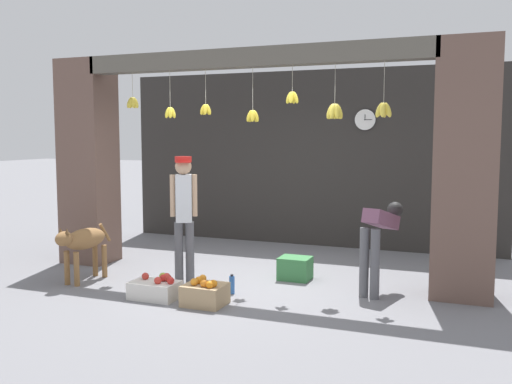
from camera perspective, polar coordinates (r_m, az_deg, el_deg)
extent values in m
plane|color=slate|center=(7.50, -1.17, -9.00)|extent=(60.00, 60.00, 0.00)
cube|color=#2D2B28|center=(9.91, 5.10, 3.36)|extent=(6.60, 0.12, 3.00)
cube|color=brown|center=(8.88, -16.40, 2.88)|extent=(0.70, 0.60, 3.00)
cube|color=brown|center=(7.01, 20.24, 2.05)|extent=(0.70, 0.60, 3.00)
cube|color=#5B564C|center=(7.43, -0.85, 13.27)|extent=(4.70, 0.24, 0.24)
cylinder|color=#B2AD99|center=(8.22, -12.26, 10.41)|extent=(0.01, 0.01, 0.33)
ellipsoid|color=gold|center=(8.18, -11.98, 8.74)|extent=(0.11, 0.06, 0.17)
ellipsoid|color=gold|center=(8.21, -11.94, 8.73)|extent=(0.10, 0.10, 0.18)
ellipsoid|color=gold|center=(8.24, -12.12, 8.72)|extent=(0.07, 0.11, 0.17)
ellipsoid|color=gold|center=(8.24, -12.38, 8.71)|extent=(0.11, 0.08, 0.18)
ellipsoid|color=gold|center=(8.21, -12.52, 8.72)|extent=(0.11, 0.08, 0.18)
ellipsoid|color=gold|center=(8.17, -12.44, 8.74)|extent=(0.07, 0.11, 0.17)
ellipsoid|color=gold|center=(8.16, -12.20, 8.75)|extent=(0.10, 0.10, 0.18)
cylinder|color=#B2AD99|center=(7.84, -8.60, 10.15)|extent=(0.01, 0.01, 0.48)
ellipsoid|color=yellow|center=(7.80, -8.30, 7.86)|extent=(0.11, 0.06, 0.16)
ellipsoid|color=yellow|center=(7.84, -8.30, 7.85)|extent=(0.09, 0.10, 0.17)
ellipsoid|color=yellow|center=(7.86, -8.57, 7.84)|extent=(0.09, 0.10, 0.17)
ellipsoid|color=yellow|center=(7.84, -8.83, 7.84)|extent=(0.11, 0.06, 0.16)
ellipsoid|color=yellow|center=(7.80, -8.83, 7.85)|extent=(0.09, 0.10, 0.17)
ellipsoid|color=yellow|center=(7.78, -8.57, 7.86)|extent=(0.09, 0.10, 0.17)
cylinder|color=#B2AD99|center=(7.68, -5.07, 10.41)|extent=(0.01, 0.01, 0.45)
ellipsoid|color=yellow|center=(7.64, -4.78, 8.22)|extent=(0.10, 0.06, 0.16)
ellipsoid|color=yellow|center=(7.69, -4.84, 8.21)|extent=(0.07, 0.10, 0.16)
ellipsoid|color=yellow|center=(7.69, -5.18, 8.20)|extent=(0.10, 0.08, 0.17)
ellipsoid|color=yellow|center=(7.65, -5.34, 8.21)|extent=(0.10, 0.08, 0.17)
ellipsoid|color=yellow|center=(7.62, -5.09, 8.23)|extent=(0.07, 0.10, 0.16)
cylinder|color=#B2AD99|center=(7.40, -0.33, 10.27)|extent=(0.01, 0.01, 0.54)
ellipsoid|color=yellow|center=(7.36, -0.02, 7.61)|extent=(0.11, 0.06, 0.17)
ellipsoid|color=yellow|center=(7.41, -0.12, 7.60)|extent=(0.08, 0.11, 0.18)
ellipsoid|color=yellow|center=(7.41, -0.50, 7.60)|extent=(0.10, 0.09, 0.18)
ellipsoid|color=yellow|center=(7.37, -0.65, 7.61)|extent=(0.10, 0.09, 0.18)
ellipsoid|color=yellow|center=(7.33, -0.35, 7.62)|extent=(0.08, 0.11, 0.18)
cylinder|color=#B2AD99|center=(7.23, 3.66, 11.24)|extent=(0.01, 0.01, 0.32)
ellipsoid|color=yellow|center=(7.20, 3.96, 9.41)|extent=(0.11, 0.06, 0.17)
ellipsoid|color=yellow|center=(7.25, 3.75, 9.38)|extent=(0.06, 0.11, 0.17)
ellipsoid|color=yellow|center=(7.22, 3.33, 9.40)|extent=(0.11, 0.06, 0.17)
ellipsoid|color=yellow|center=(7.17, 3.54, 9.42)|extent=(0.06, 0.11, 0.17)
cylinder|color=#B2AD99|center=(7.08, 7.91, 10.67)|extent=(0.01, 0.01, 0.48)
ellipsoid|color=gold|center=(7.04, 8.29, 7.99)|extent=(0.14, 0.07, 0.21)
ellipsoid|color=gold|center=(7.09, 8.21, 7.97)|extent=(0.12, 0.12, 0.22)
ellipsoid|color=gold|center=(7.11, 7.88, 7.97)|extent=(0.09, 0.14, 0.21)
ellipsoid|color=gold|center=(7.09, 7.55, 7.98)|extent=(0.13, 0.10, 0.22)
ellipsoid|color=gold|center=(7.05, 7.46, 8.00)|extent=(0.13, 0.10, 0.22)
ellipsoid|color=gold|center=(7.01, 7.68, 8.01)|extent=(0.09, 0.14, 0.21)
ellipsoid|color=gold|center=(7.01, 8.05, 8.00)|extent=(0.12, 0.12, 0.22)
cylinder|color=#B2AD99|center=(6.89, 12.70, 10.71)|extent=(0.01, 0.01, 0.48)
ellipsoid|color=yellow|center=(6.86, 13.04, 8.00)|extent=(0.13, 0.07, 0.19)
ellipsoid|color=yellow|center=(6.92, 12.70, 7.98)|extent=(0.07, 0.13, 0.19)
ellipsoid|color=yellow|center=(6.88, 12.24, 8.01)|extent=(0.13, 0.07, 0.19)
ellipsoid|color=yellow|center=(6.82, 12.58, 8.02)|extent=(0.07, 0.13, 0.19)
ellipsoid|color=olive|center=(7.78, -16.69, -4.50)|extent=(0.33, 0.70, 0.27)
cylinder|color=olive|center=(7.61, -17.50, -7.37)|extent=(0.07, 0.07, 0.44)
cylinder|color=olive|center=(7.72, -18.38, -7.21)|extent=(0.07, 0.07, 0.44)
cylinder|color=olive|center=(7.97, -14.92, -6.69)|extent=(0.07, 0.07, 0.44)
cylinder|color=olive|center=(8.08, -15.79, -6.55)|extent=(0.07, 0.07, 0.44)
ellipsoid|color=olive|center=(7.50, -18.65, -4.45)|extent=(0.19, 0.26, 0.18)
cone|color=brown|center=(7.45, -18.38, -3.75)|extent=(0.06, 0.06, 0.08)
cone|color=brown|center=(7.53, -18.97, -3.68)|extent=(0.06, 0.06, 0.08)
cylinder|color=olive|center=(8.04, -14.88, -3.92)|extent=(0.06, 0.21, 0.28)
cylinder|color=#56565B|center=(7.38, -6.63, -6.08)|extent=(0.11, 0.11, 0.81)
cylinder|color=#56565B|center=(7.38, -7.72, -6.09)|extent=(0.11, 0.11, 0.81)
cube|color=silver|center=(7.27, -7.24, -0.64)|extent=(0.26, 0.24, 0.60)
cylinder|color=tan|center=(7.26, -6.14, -0.34)|extent=(0.06, 0.06, 0.53)
cylinder|color=tan|center=(7.27, -8.35, -0.36)|extent=(0.06, 0.06, 0.53)
sphere|color=tan|center=(7.23, -7.28, 2.56)|extent=(0.21, 0.21, 0.21)
cylinder|color=red|center=(7.23, -7.29, 3.26)|extent=(0.21, 0.21, 0.07)
cube|color=red|center=(7.13, -7.31, 2.98)|extent=(0.21, 0.18, 0.01)
cylinder|color=#56565B|center=(6.87, 10.76, -6.94)|extent=(0.11, 0.11, 0.82)
cylinder|color=#56565B|center=(6.81, 11.81, -7.08)|extent=(0.11, 0.11, 0.82)
cube|color=#754760|center=(7.00, 12.42, -2.68)|extent=(0.39, 0.65, 0.32)
sphere|color=black|center=(7.33, 13.74, -1.74)|extent=(0.20, 0.20, 0.20)
cube|color=tan|center=(6.53, -5.13, -10.19)|extent=(0.45, 0.39, 0.24)
sphere|color=orange|center=(6.53, -5.75, -8.78)|extent=(0.09, 0.09, 0.09)
sphere|color=orange|center=(6.34, -4.65, -9.23)|extent=(0.09, 0.09, 0.09)
sphere|color=orange|center=(6.38, -4.27, -9.13)|extent=(0.09, 0.09, 0.09)
sphere|color=orange|center=(6.62, -5.34, -8.59)|extent=(0.09, 0.09, 0.09)
sphere|color=orange|center=(6.47, -6.20, -8.94)|extent=(0.09, 0.09, 0.09)
sphere|color=orange|center=(6.40, -5.22, -9.10)|extent=(0.09, 0.09, 0.09)
sphere|color=orange|center=(6.39, -5.15, -9.11)|extent=(0.09, 0.09, 0.09)
cube|color=silver|center=(6.86, -10.09, -9.63)|extent=(0.56, 0.36, 0.20)
sphere|color=red|center=(6.95, -11.01, -8.27)|extent=(0.09, 0.09, 0.09)
sphere|color=red|center=(6.85, -8.95, -8.44)|extent=(0.09, 0.09, 0.09)
sphere|color=red|center=(6.83, -9.27, -8.49)|extent=(0.09, 0.09, 0.09)
sphere|color=#99B238|center=(6.91, -9.30, -8.31)|extent=(0.09, 0.09, 0.09)
sphere|color=red|center=(6.81, -8.78, -8.52)|extent=(0.09, 0.09, 0.09)
sphere|color=red|center=(6.72, -9.79, -8.72)|extent=(0.09, 0.09, 0.09)
sphere|color=red|center=(6.69, -8.54, -8.77)|extent=(0.09, 0.09, 0.09)
sphere|color=red|center=(6.88, -8.92, -8.36)|extent=(0.09, 0.09, 0.09)
cube|color=#387A42|center=(7.63, 3.93, -7.62)|extent=(0.41, 0.34, 0.30)
cylinder|color=#2D60AD|center=(6.96, -2.42, -9.27)|extent=(0.07, 0.07, 0.21)
cylinder|color=black|center=(6.93, -2.43, -8.33)|extent=(0.04, 0.04, 0.02)
cylinder|color=black|center=(9.60, 10.87, 7.11)|extent=(0.36, 0.01, 0.36)
cylinder|color=white|center=(9.59, 10.86, 7.12)|extent=(0.34, 0.02, 0.34)
cube|color=black|center=(9.57, 10.85, 7.34)|extent=(0.01, 0.01, 0.09)
cube|color=black|center=(9.56, 11.14, 7.11)|extent=(0.13, 0.01, 0.01)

